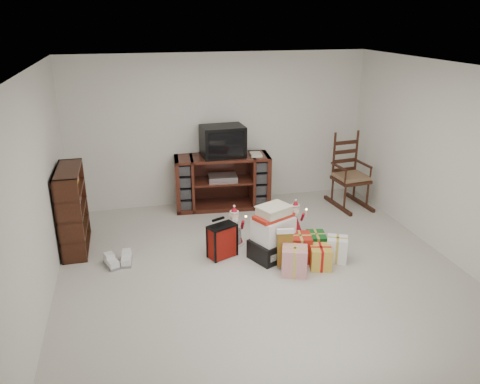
# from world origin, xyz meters

# --- Properties ---
(room) EXTENTS (5.01, 5.01, 2.51)m
(room) POSITION_xyz_m (0.00, 0.00, 1.25)
(room) COLOR beige
(room) RESTS_ON ground
(tv_stand) EXTENTS (1.59, 0.69, 0.89)m
(tv_stand) POSITION_xyz_m (-0.04, 2.19, 0.44)
(tv_stand) COLOR #481814
(tv_stand) RESTS_ON floor
(bookshelf) EXTENTS (0.31, 0.94, 1.15)m
(bookshelf) POSITION_xyz_m (-2.31, 1.21, 0.56)
(bookshelf) COLOR #3D1F10
(bookshelf) RESTS_ON floor
(rocking_chair) EXTENTS (0.60, 0.90, 1.28)m
(rocking_chair) POSITION_xyz_m (2.06, 1.78, 0.44)
(rocking_chair) COLOR #3D1F10
(rocking_chair) RESTS_ON floor
(gift_pile) EXTENTS (0.69, 0.62, 0.72)m
(gift_pile) POSITION_xyz_m (0.25, 0.30, 0.32)
(gift_pile) COLOR black
(gift_pile) RESTS_ON floor
(red_suitcase) EXTENTS (0.40, 0.31, 0.54)m
(red_suitcase) POSITION_xyz_m (-0.40, 0.46, 0.23)
(red_suitcase) COLOR maroon
(red_suitcase) RESTS_ON floor
(stocking) EXTENTS (0.27, 0.15, 0.55)m
(stocking) POSITION_xyz_m (0.31, -0.01, 0.27)
(stocking) COLOR #0E8024
(stocking) RESTS_ON floor
(teddy_bear) EXTENTS (0.25, 0.22, 0.37)m
(teddy_bear) POSITION_xyz_m (0.45, 0.33, 0.16)
(teddy_bear) COLOR brown
(teddy_bear) RESTS_ON floor
(santa_figurine) EXTENTS (0.26, 0.25, 0.54)m
(santa_figurine) POSITION_xyz_m (0.77, 0.89, 0.21)
(santa_figurine) COLOR #A2111F
(santa_figurine) RESTS_ON floor
(mrs_claus_figurine) EXTENTS (0.28, 0.27, 0.58)m
(mrs_claus_figurine) POSITION_xyz_m (-0.16, 0.79, 0.22)
(mrs_claus_figurine) COLOR #A2111F
(mrs_claus_figurine) RESTS_ON floor
(sneaker_pair) EXTENTS (0.39, 0.33, 0.11)m
(sneaker_pair) POSITION_xyz_m (-1.75, 0.58, 0.05)
(sneaker_pair) COLOR white
(sneaker_pair) RESTS_ON floor
(gift_cluster) EXTENTS (0.82, 0.93, 0.28)m
(gift_cluster) POSITION_xyz_m (0.76, 0.02, 0.14)
(gift_cluster) COLOR #B32314
(gift_cluster) RESTS_ON floor
(crt_television) EXTENTS (0.70, 0.52, 0.50)m
(crt_television) POSITION_xyz_m (-0.02, 2.19, 1.14)
(crt_television) COLOR black
(crt_television) RESTS_ON tv_stand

